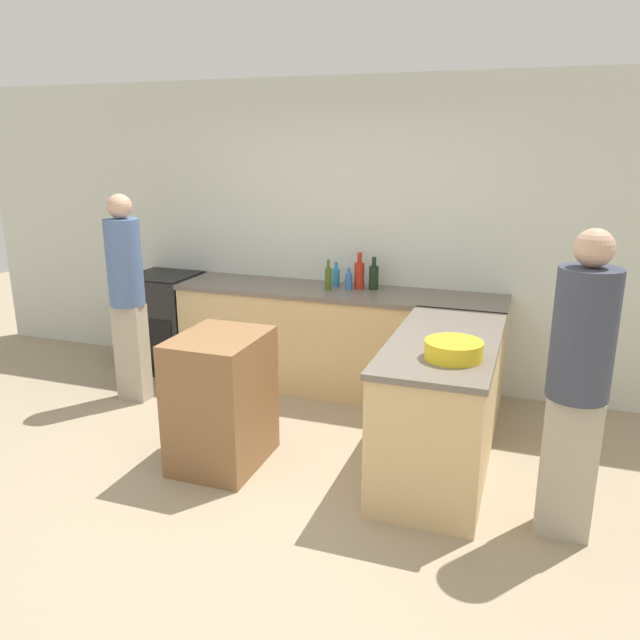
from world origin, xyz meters
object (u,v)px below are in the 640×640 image
(person_by_range, at_px, (127,290))
(person_at_peninsula, at_px, (579,377))
(island_table, at_px, (222,400))
(wine_bottle_dark, at_px, (374,277))
(water_bottle_blue, at_px, (349,281))
(hot_sauce_bottle, at_px, (359,274))
(mixing_bowl, at_px, (454,350))
(dish_soap_bottle, at_px, (336,276))
(olive_oil_bottle, at_px, (328,278))
(range_oven, at_px, (166,321))

(person_by_range, bearing_deg, person_at_peninsula, -13.55)
(person_at_peninsula, bearing_deg, person_by_range, 166.45)
(island_table, relative_size, wine_bottle_dark, 3.24)
(water_bottle_blue, relative_size, hot_sauce_bottle, 0.60)
(wine_bottle_dark, height_order, person_by_range, person_by_range)
(mixing_bowl, bearing_deg, dish_soap_bottle, 127.97)
(dish_soap_bottle, bearing_deg, olive_oil_bottle, -95.68)
(mixing_bowl, relative_size, olive_oil_bottle, 1.30)
(olive_oil_bottle, bearing_deg, person_by_range, -152.83)
(water_bottle_blue, bearing_deg, person_by_range, -152.75)
(water_bottle_blue, height_order, person_at_peninsula, person_at_peninsula)
(mixing_bowl, distance_m, wine_bottle_dark, 1.83)
(dish_soap_bottle, bearing_deg, hot_sauce_bottle, -7.29)
(mixing_bowl, bearing_deg, olive_oil_bottle, 131.40)
(dish_soap_bottle, bearing_deg, island_table, -99.19)
(range_oven, relative_size, olive_oil_bottle, 3.52)
(water_bottle_blue, height_order, wine_bottle_dark, wine_bottle_dark)
(olive_oil_bottle, height_order, person_by_range, person_by_range)
(dish_soap_bottle, height_order, hot_sauce_bottle, hot_sauce_bottle)
(range_oven, height_order, island_table, range_oven)
(hot_sauce_bottle, bearing_deg, range_oven, -176.60)
(island_table, xyz_separation_m, olive_oil_bottle, (0.25, 1.51, 0.56))
(water_bottle_blue, bearing_deg, range_oven, -178.11)
(island_table, relative_size, person_at_peninsula, 0.53)
(olive_oil_bottle, xyz_separation_m, hot_sauce_bottle, (0.24, 0.14, 0.02))
(island_table, height_order, wine_bottle_dark, wine_bottle_dark)
(water_bottle_blue, height_order, hot_sauce_bottle, hot_sauce_bottle)
(hot_sauce_bottle, xyz_separation_m, person_by_range, (-1.75, -0.91, -0.07))
(range_oven, xyz_separation_m, dish_soap_bottle, (1.70, 0.14, 0.54))
(olive_oil_bottle, height_order, person_at_peninsula, person_at_peninsula)
(dish_soap_bottle, xyz_separation_m, person_by_range, (-1.52, -0.94, -0.03))
(hot_sauce_bottle, bearing_deg, dish_soap_bottle, 172.71)
(water_bottle_blue, relative_size, wine_bottle_dark, 0.67)
(island_table, distance_m, hot_sauce_bottle, 1.82)
(mixing_bowl, distance_m, person_at_peninsula, 0.70)
(person_by_range, height_order, person_at_peninsula, person_by_range)
(mixing_bowl, height_order, olive_oil_bottle, olive_oil_bottle)
(wine_bottle_dark, bearing_deg, olive_oil_bottle, -158.35)
(range_oven, height_order, hot_sauce_bottle, hot_sauce_bottle)
(mixing_bowl, distance_m, dish_soap_bottle, 2.04)
(range_oven, height_order, wine_bottle_dark, wine_bottle_dark)
(water_bottle_blue, bearing_deg, hot_sauce_bottle, 33.82)
(range_oven, distance_m, wine_bottle_dark, 2.14)
(range_oven, distance_m, hot_sauce_bottle, 2.02)
(hot_sauce_bottle, bearing_deg, mixing_bowl, -56.81)
(water_bottle_blue, bearing_deg, dish_soap_bottle, 150.14)
(mixing_bowl, relative_size, hot_sauce_bottle, 1.08)
(dish_soap_bottle, distance_m, person_at_peninsula, 2.63)
(olive_oil_bottle, distance_m, person_by_range, 1.70)
(water_bottle_blue, bearing_deg, mixing_bowl, -53.90)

